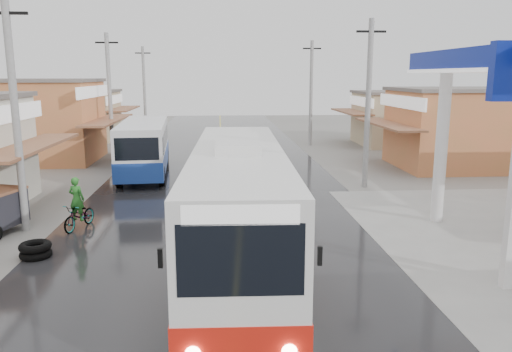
# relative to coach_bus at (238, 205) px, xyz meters

# --- Properties ---
(road) EXTENTS (12.00, 90.00, 0.02)m
(road) POSITION_rel_coach_bus_xyz_m (-0.41, 9.84, -1.77)
(road) COLOR black
(road) RESTS_ON ground
(centre_line) EXTENTS (0.15, 90.00, 0.01)m
(centre_line) POSITION_rel_coach_bus_xyz_m (-0.41, 9.84, -1.76)
(centre_line) COLOR #D8CC4C
(centre_line) RESTS_ON road
(utility_poles_left) EXTENTS (1.60, 50.00, 8.00)m
(utility_poles_left) POSITION_rel_coach_bus_xyz_m (-7.41, 10.84, -1.78)
(utility_poles_left) COLOR gray
(utility_poles_left) RESTS_ON ground
(utility_poles_right) EXTENTS (1.60, 36.00, 8.00)m
(utility_poles_right) POSITION_rel_coach_bus_xyz_m (6.59, 9.84, -1.78)
(utility_poles_right) COLOR gray
(utility_poles_right) RESTS_ON ground
(coach_bus) EXTENTS (3.01, 11.92, 3.70)m
(coach_bus) POSITION_rel_coach_bus_xyz_m (0.00, 0.00, 0.00)
(coach_bus) COLOR silver
(coach_bus) RESTS_ON road
(second_bus) EXTENTS (2.97, 8.89, 2.90)m
(second_bus) POSITION_rel_coach_bus_xyz_m (-4.65, 13.85, -0.22)
(second_bus) COLOR silver
(second_bus) RESTS_ON road
(cyclist) EXTENTS (1.15, 1.90, 1.94)m
(cyclist) POSITION_rel_coach_bus_xyz_m (-5.55, 3.86, -1.15)
(cyclist) COLOR black
(cyclist) RESTS_ON ground
(tyre_stack) EXTENTS (0.95, 0.95, 0.48)m
(tyre_stack) POSITION_rel_coach_bus_xyz_m (-6.09, 1.02, -1.54)
(tyre_stack) COLOR black
(tyre_stack) RESTS_ON ground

